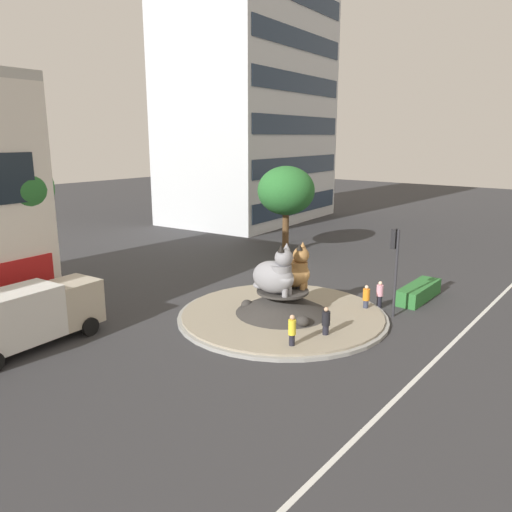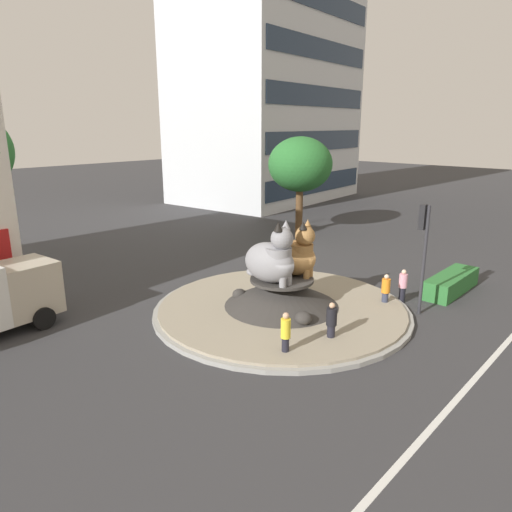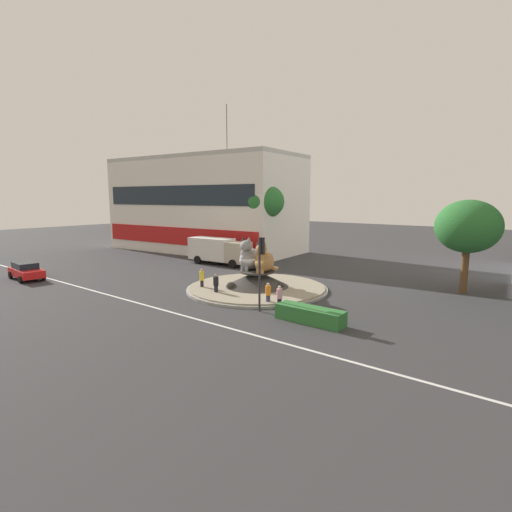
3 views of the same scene
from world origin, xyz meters
name	(u,v)px [view 2 (image 2 of 3)]	position (x,y,z in m)	size (l,w,h in m)	color
ground_plane	(281,311)	(0.00, 0.00, 0.00)	(160.00, 160.00, 0.00)	#333335
lane_centreline	(477,376)	(0.00, -8.23, 0.00)	(112.00, 0.20, 0.01)	silver
roundabout_island	(281,300)	(0.00, 0.00, 0.51)	(11.09, 11.09, 1.52)	gray
cat_statue_grey	(272,260)	(-0.69, -0.02, 2.50)	(1.62, 2.65, 2.68)	gray
cat_statue_tabby	(295,255)	(0.74, -0.10, 2.43)	(1.79, 2.72, 2.48)	#9E703D
traffic_light_mast	(423,239)	(3.78, -4.46, 3.32)	(0.33, 0.46, 4.74)	#2D2D33
office_tower	(268,33)	(24.48, 22.01, 16.83)	(19.88, 14.12, 33.66)	silver
clipped_hedge_strip	(451,283)	(7.49, -4.55, 0.45)	(4.17, 1.20, 0.90)	#2D7033
second_tree_near_tower	(300,165)	(13.01, 8.93, 5.05)	(4.67, 4.67, 7.07)	brown
pedestrian_pink_shirt	(403,285)	(4.53, -3.42, 0.82)	(0.38, 0.38, 1.58)	black
pedestrian_orange_shirt	(386,291)	(3.41, -3.14, 0.81)	(0.38, 0.38, 1.56)	#33384C
pedestrian_black_shirt	(331,323)	(-1.23, -3.37, 0.85)	(0.40, 0.40, 1.64)	black
pedestrian_yellow_shirt	(286,334)	(-3.27, -2.84, 0.91)	(0.35, 0.35, 1.72)	black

